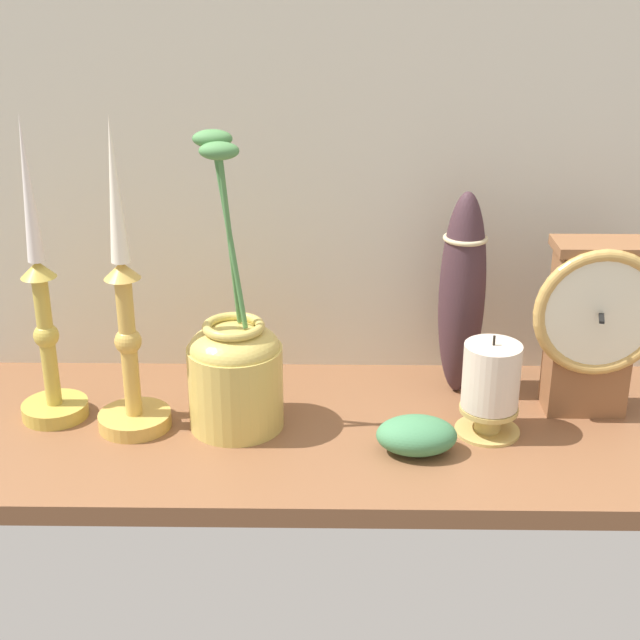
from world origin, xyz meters
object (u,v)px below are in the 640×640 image
Objects in this scene: candlestick_tall_left at (127,335)px; tall_ceramic_vase at (462,294)px; candlestick_tall_center at (45,326)px; brass_vase_jar at (235,368)px; pillar_candle_front at (490,386)px; mantel_clock at (593,324)px.

candlestick_tall_left is 41.84cm from tall_ceramic_vase.
candlestick_tall_center is 51.63cm from tall_ceramic_vase.
brass_vase_jar is at bearing 1.34° from candlestick_tall_left.
brass_vase_jar reaches higher than pillar_candle_front.
mantel_clock is 43.77cm from brass_vase_jar.
candlestick_tall_left is at bearing -175.26° from mantel_clock.
candlestick_tall_center reaches higher than mantel_clock.
mantel_clock is 0.59× the size of candlestick_tall_left.
mantel_clock is at bearing 22.78° from pillar_candle_front.
brass_vase_jar is at bearing -5.58° from candlestick_tall_center.
candlestick_tall_left reaches higher than mantel_clock.
brass_vase_jar is at bearing 177.99° from pillar_candle_front.
candlestick_tall_center reaches higher than tall_ceramic_vase.
candlestick_tall_center is at bearing -171.28° from tall_ceramic_vase.
candlestick_tall_left is at bearing 178.96° from pillar_candle_front.
mantel_clock is 55.97cm from candlestick_tall_left.
candlestick_tall_left is at bearing -13.55° from candlestick_tall_center.
pillar_candle_front is at bearing -2.01° from brass_vase_jar.
candlestick_tall_center reaches higher than brass_vase_jar.
candlestick_tall_center is at bearing 166.45° from candlestick_tall_left.
mantel_clock is at bearing 4.74° from candlestick_tall_left.
candlestick_tall_center is 23.44cm from brass_vase_jar.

